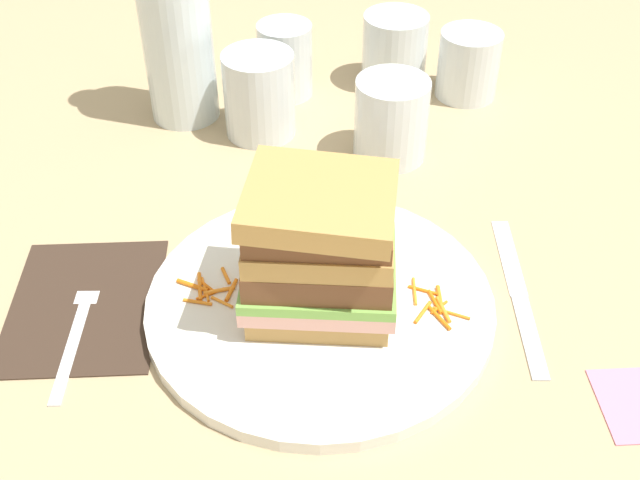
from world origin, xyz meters
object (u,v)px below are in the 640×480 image
sandwich (321,247)px  empty_tumbler_1 (469,65)px  empty_tumbler_3 (286,60)px  empty_tumbler_2 (260,95)px  water_bottle (175,11)px  main_plate (320,304)px  napkin_dark (85,303)px  fork (79,319)px  knife (520,297)px  empty_tumbler_0 (396,50)px  juice_glass (392,124)px

sandwich → empty_tumbler_1: 0.41m
empty_tumbler_1 → empty_tumbler_3: empty_tumbler_3 is taller
empty_tumbler_2 → empty_tumbler_1: bearing=19.2°
sandwich → water_bottle: water_bottle is taller
main_plate → water_bottle: bearing=115.9°
sandwich → napkin_dark: size_ratio=0.81×
fork → empty_tumbler_1: 0.54m
water_bottle → empty_tumbler_1: bearing=7.9°
main_plate → sandwich: (0.00, -0.00, 0.07)m
napkin_dark → water_bottle: bearing=81.5°
fork → knife: 0.38m
water_bottle → sandwich: bearing=-64.1°
empty_tumbler_1 → empty_tumbler_2: size_ratio=0.84×
fork → empty_tumbler_2: size_ratio=1.74×
empty_tumbler_2 → empty_tumbler_3: size_ratio=1.08×
empty_tumbler_0 → empty_tumbler_2: (-0.16, -0.12, 0.00)m
main_plate → knife: main_plate is taller
napkin_dark → empty_tumbler_3: size_ratio=1.86×
water_bottle → fork: bearing=-97.9°
juice_glass → water_bottle: (-0.23, 0.09, 0.09)m
sandwich → empty_tumbler_2: (-0.07, 0.29, -0.02)m
empty_tumbler_0 → fork: bearing=-125.2°
napkin_dark → knife: (0.38, 0.01, 0.00)m
sandwich → knife: sandwich is taller
empty_tumbler_3 → sandwich: bearing=-83.6°
empty_tumbler_0 → empty_tumbler_3: (-0.13, -0.03, 0.00)m
empty_tumbler_2 → napkin_dark: bearing=-116.2°
empty_tumbler_3 → knife: bearing=-58.9°
empty_tumbler_2 → empty_tumbler_3: 0.09m
main_plate → fork: bearing=-175.1°
juice_glass → empty_tumbler_1: 0.17m
knife → empty_tumbler_3: empty_tumbler_3 is taller
fork → water_bottle: size_ratio=0.58×
napkin_dark → empty_tumbler_3: 0.40m
empty_tumbler_0 → empty_tumbler_1: (0.09, -0.03, -0.00)m
knife → empty_tumbler_3: bearing=121.1°
fork → water_bottle: (0.05, 0.34, 0.12)m
empty_tumbler_0 → empty_tumbler_2: empty_tumbler_2 is taller
sandwich → fork: size_ratio=0.80×
main_plate → napkin_dark: bearing=178.6°
juice_glass → empty_tumbler_1: size_ratio=1.11×
napkin_dark → empty_tumbler_2: empty_tumbler_2 is taller
water_bottle → empty_tumbler_1: water_bottle is taller
sandwich → empty_tumbler_1: size_ratio=1.65×
juice_glass → empty_tumbler_3: 0.18m
napkin_dark → empty_tumbler_1: 0.53m
main_plate → water_bottle: (-0.16, 0.32, 0.12)m
sandwich → empty_tumbler_1: sandwich is taller
knife → water_bottle: (-0.33, 0.31, 0.13)m
knife → empty_tumbler_1: 0.36m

